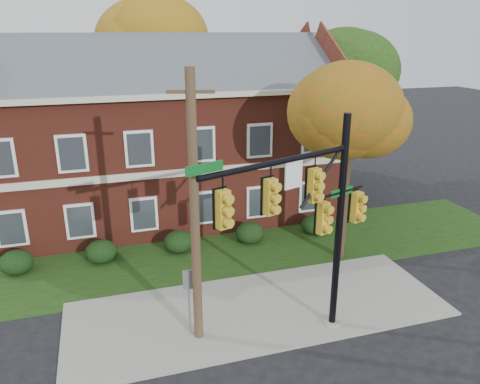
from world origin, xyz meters
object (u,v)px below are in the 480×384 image
object	(u,v)px
tree_right_rear	(342,62)
traffic_signal	(311,211)
apartment_building	(158,127)
sign_post	(189,292)
hedge_right	(250,233)
tree_near_right	(357,113)
tree_far_rear	(159,47)
hedge_far_left	(16,262)
hedge_left	(101,252)
utility_pole	(195,214)
hedge_center	(179,242)
hedge_far_right	(315,224)

from	to	relation	value
tree_right_rear	traffic_signal	distance (m)	16.64
apartment_building	traffic_signal	xyz separation A→B (m)	(2.89, -13.07, -0.31)
tree_right_rear	sign_post	bearing A→B (deg)	-133.91
tree_right_rear	hedge_right	bearing A→B (deg)	-141.98
tree_near_right	hedge_right	bearing A→B (deg)	142.72
tree_far_rear	sign_post	world-z (taller)	tree_far_rear
hedge_far_left	hedge_left	distance (m)	3.50
utility_pole	traffic_signal	bearing A→B (deg)	-4.90
hedge_center	hedge_right	size ratio (longest dim) A/B	1.00
sign_post	apartment_building	bearing A→B (deg)	89.11
apartment_building	utility_pole	bearing A→B (deg)	-92.40
apartment_building	hedge_center	xyz separation A→B (m)	(0.00, -5.25, -4.46)
hedge_center	sign_post	world-z (taller)	sign_post
hedge_far_left	tree_far_rear	size ratio (longest dim) A/B	0.12
hedge_right	tree_right_rear	distance (m)	12.50
hedge_far_left	tree_right_rear	world-z (taller)	tree_right_rear
hedge_far_left	hedge_right	world-z (taller)	same
apartment_building	hedge_center	bearing A→B (deg)	-90.00
tree_far_rear	sign_post	bearing A→B (deg)	-96.11
tree_far_rear	utility_pole	world-z (taller)	tree_far_rear
hedge_right	tree_right_rear	size ratio (longest dim) A/B	0.13
tree_right_rear	utility_pole	bearing A→B (deg)	-132.77
apartment_building	utility_pole	world-z (taller)	apartment_building
hedge_far_right	utility_pole	world-z (taller)	utility_pole
tree_near_right	traffic_signal	size ratio (longest dim) A/B	1.14
hedge_far_right	tree_right_rear	size ratio (longest dim) A/B	0.13
apartment_building	tree_near_right	bearing A→B (deg)	-48.23
apartment_building	tree_far_rear	xyz separation A→B (m)	(1.34, 7.84, 3.86)
tree_far_rear	hedge_far_left	bearing A→B (deg)	-122.50
hedge_right	traffic_signal	world-z (taller)	traffic_signal
traffic_signal	utility_pole	distance (m)	3.58
hedge_far_left	traffic_signal	xyz separation A→B (m)	(9.89, -7.81, 4.15)
tree_near_right	sign_post	xyz separation A→B (m)	(-7.97, -3.58, -4.98)
tree_right_rear	utility_pole	size ratio (longest dim) A/B	1.19
traffic_signal	utility_pole	world-z (taller)	utility_pole
hedge_far_left	sign_post	xyz separation A→B (m)	(6.25, -6.42, 1.17)
utility_pole	tree_near_right	bearing A→B (deg)	40.23
hedge_left	tree_right_rear	distance (m)	17.74
hedge_center	tree_right_rear	distance (m)	14.94
apartment_building	tree_near_right	world-z (taller)	apartment_building
hedge_center	tree_far_rear	bearing A→B (deg)	84.15
apartment_building	hedge_far_right	distance (m)	9.82
hedge_right	traffic_signal	xyz separation A→B (m)	(-0.61, -7.81, 4.15)
tree_far_rear	hedge_far_right	bearing A→B (deg)	-66.63
hedge_left	sign_post	distance (m)	7.08
apartment_building	hedge_far_left	xyz separation A→B (m)	(-7.00, -5.25, -4.46)
tree_far_rear	traffic_signal	world-z (taller)	tree_far_rear
utility_pole	sign_post	distance (m)	2.87
hedge_center	hedge_far_right	bearing A→B (deg)	0.00
tree_far_rear	traffic_signal	xyz separation A→B (m)	(1.55, -20.91, -4.17)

